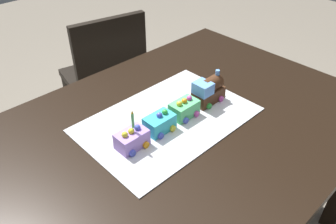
# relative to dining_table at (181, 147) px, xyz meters

# --- Properties ---
(dining_table) EXTENTS (1.40, 1.00, 0.74)m
(dining_table) POSITION_rel_dining_table_xyz_m (0.00, 0.00, 0.00)
(dining_table) COLOR black
(dining_table) RESTS_ON ground
(chair) EXTENTS (0.47, 0.47, 0.86)m
(chair) POSITION_rel_dining_table_xyz_m (-0.24, -0.83, -0.16)
(chair) COLOR black
(chair) RESTS_ON ground
(cake_board) EXTENTS (0.60, 0.40, 0.00)m
(cake_board) POSITION_rel_dining_table_xyz_m (0.02, -0.05, 0.11)
(cake_board) COLOR silver
(cake_board) RESTS_ON dining_table
(cake_locomotive) EXTENTS (0.14, 0.08, 0.12)m
(cake_locomotive) POSITION_rel_dining_table_xyz_m (-0.17, -0.02, 0.16)
(cake_locomotive) COLOR #472816
(cake_locomotive) RESTS_ON cake_board
(cake_car_flatbed_mint_green) EXTENTS (0.10, 0.08, 0.07)m
(cake_car_flatbed_mint_green) POSITION_rel_dining_table_xyz_m (-0.04, -0.02, 0.14)
(cake_car_flatbed_mint_green) COLOR #59CC7A
(cake_car_flatbed_mint_green) RESTS_ON cake_board
(cake_car_caboose_turquoise) EXTENTS (0.10, 0.08, 0.07)m
(cake_car_caboose_turquoise) POSITION_rel_dining_table_xyz_m (0.08, -0.02, 0.14)
(cake_car_caboose_turquoise) COLOR #38B7C6
(cake_car_caboose_turquoise) RESTS_ON cake_board
(cake_car_tanker_lavender) EXTENTS (0.10, 0.08, 0.07)m
(cake_car_tanker_lavender) POSITION_rel_dining_table_xyz_m (0.20, -0.02, 0.14)
(cake_car_tanker_lavender) COLOR #AD84E0
(cake_car_tanker_lavender) RESTS_ON cake_board
(birthday_candle) EXTENTS (0.01, 0.01, 0.06)m
(birthday_candle) POSITION_rel_dining_table_xyz_m (0.19, -0.02, 0.21)
(birthday_candle) COLOR #66D872
(birthday_candle) RESTS_ON cake_car_tanker_lavender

